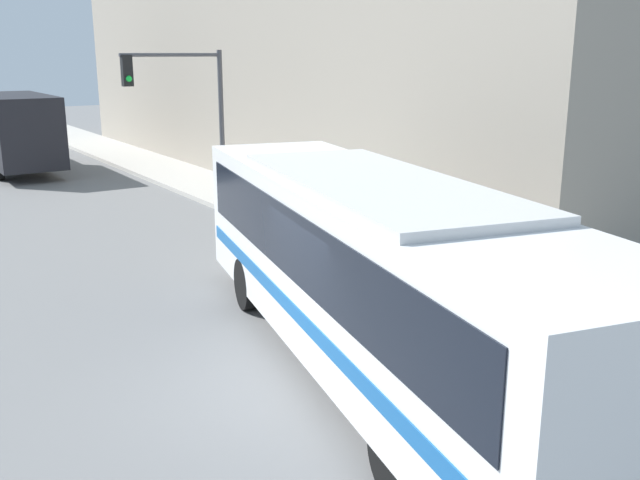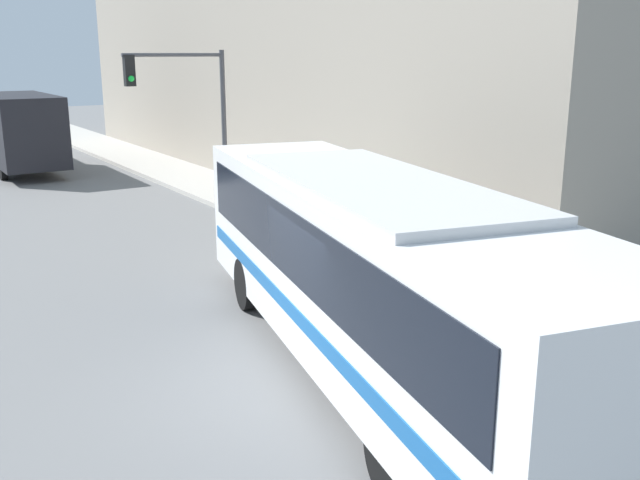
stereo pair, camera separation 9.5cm
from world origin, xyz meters
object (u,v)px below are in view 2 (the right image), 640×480
(delivery_truck, at_px, (17,129))
(parking_meter, at_px, (301,195))
(city_bus, at_px, (372,263))
(pedestrian_near_corner, at_px, (369,205))
(traffic_light_pole, at_px, (188,98))
(fire_hydrant, at_px, (400,251))

(delivery_truck, bearing_deg, parking_meter, -74.59)
(city_bus, height_order, pedestrian_near_corner, city_bus)
(delivery_truck, height_order, traffic_light_pole, traffic_light_pole)
(city_bus, height_order, parking_meter, city_bus)
(delivery_truck, bearing_deg, city_bus, -88.35)
(city_bus, bearing_deg, pedestrian_near_corner, 66.51)
(city_bus, xyz_separation_m, parking_meter, (3.61, 8.02, -0.69))
(city_bus, relative_size, delivery_truck, 1.35)
(traffic_light_pole, bearing_deg, pedestrian_near_corner, -74.30)
(delivery_truck, xyz_separation_m, parking_meter, (4.29, -15.55, -0.65))
(delivery_truck, xyz_separation_m, traffic_light_pole, (3.24, -10.54, 1.71))
(fire_hydrant, height_order, pedestrian_near_corner, pedestrian_near_corner)
(fire_hydrant, relative_size, traffic_light_pole, 0.16)
(delivery_truck, bearing_deg, traffic_light_pole, -72.89)
(delivery_truck, relative_size, pedestrian_near_corner, 4.83)
(traffic_light_pole, height_order, pedestrian_near_corner, traffic_light_pole)
(parking_meter, height_order, pedestrian_near_corner, pedestrian_near_corner)
(city_bus, bearing_deg, fire_hydrant, 58.81)
(parking_meter, distance_m, pedestrian_near_corner, 2.07)
(delivery_truck, xyz_separation_m, pedestrian_near_corner, (5.18, -17.42, -0.69))
(fire_hydrant, height_order, traffic_light_pole, traffic_light_pole)
(city_bus, height_order, traffic_light_pole, traffic_light_pole)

